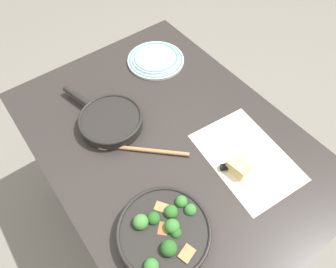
# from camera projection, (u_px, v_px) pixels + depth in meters

# --- Properties ---
(ground_plane) EXTENTS (14.00, 14.00, 0.00)m
(ground_plane) POSITION_uv_depth(u_px,v_px,m) (168.00, 212.00, 1.73)
(ground_plane) COLOR slate
(dining_table_red) EXTENTS (1.19, 0.86, 0.76)m
(dining_table_red) POSITION_uv_depth(u_px,v_px,m) (168.00, 150.00, 1.18)
(dining_table_red) COLOR #2D2826
(dining_table_red) RESTS_ON ground_plane
(skillet_broccoli) EXTENTS (0.29, 0.38, 0.08)m
(skillet_broccoli) POSITION_uv_depth(u_px,v_px,m) (164.00, 233.00, 0.88)
(skillet_broccoli) COLOR black
(skillet_broccoli) RESTS_ON dining_table_red
(skillet_eggs) EXTENTS (0.38, 0.24, 0.05)m
(skillet_eggs) POSITION_uv_depth(u_px,v_px,m) (110.00, 121.00, 1.13)
(skillet_eggs) COLOR black
(skillet_eggs) RESTS_ON dining_table_red
(wooden_spoon) EXTENTS (0.26, 0.26, 0.02)m
(wooden_spoon) POSITION_uv_depth(u_px,v_px,m) (131.00, 148.00, 1.07)
(wooden_spoon) COLOR #A87A4C
(wooden_spoon) RESTS_ON dining_table_red
(parchment_sheet) EXTENTS (0.39, 0.29, 0.00)m
(parchment_sheet) POSITION_uv_depth(u_px,v_px,m) (247.00, 157.00, 1.06)
(parchment_sheet) COLOR silver
(parchment_sheet) RESTS_ON dining_table_red
(grater_knife) EXTENTS (0.15, 0.21, 0.02)m
(grater_knife) POSITION_uv_depth(u_px,v_px,m) (244.00, 167.00, 1.03)
(grater_knife) COLOR silver
(grater_knife) RESTS_ON dining_table_red
(cheese_block) EXTENTS (0.08, 0.07, 0.05)m
(cheese_block) POSITION_uv_depth(u_px,v_px,m) (239.00, 167.00, 1.01)
(cheese_block) COLOR #EFD67A
(cheese_block) RESTS_ON dining_table_red
(dinner_plate_stack) EXTENTS (0.25, 0.25, 0.03)m
(dinner_plate_stack) POSITION_uv_depth(u_px,v_px,m) (156.00, 59.00, 1.35)
(dinner_plate_stack) COLOR white
(dinner_plate_stack) RESTS_ON dining_table_red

